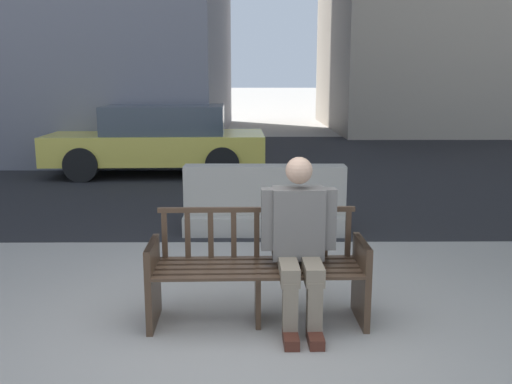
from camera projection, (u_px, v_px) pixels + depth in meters
name	position (u px, v px, depth m)	size (l,w,h in m)	color
ground_plane	(233.00, 349.00, 4.08)	(200.00, 200.00, 0.00)	gray
street_asphalt	(245.00, 165.00, 12.60)	(120.00, 12.00, 0.01)	black
street_bench	(258.00, 273.00, 4.49)	(1.70, 0.56, 0.88)	#473323
seated_person	(299.00, 239.00, 4.39)	(0.58, 0.73, 1.31)	#66605B
jersey_barrier_centre	(265.00, 205.00, 7.14)	(2.01, 0.70, 0.84)	#9E998E
car_taxi_near	(160.00, 139.00, 11.33)	(4.26, 2.01, 1.37)	#DBC64C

